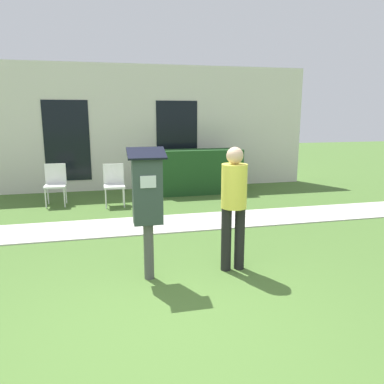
{
  "coord_description": "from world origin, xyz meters",
  "views": [
    {
      "loc": [
        -0.53,
        -3.2,
        1.98
      ],
      "look_at": [
        0.49,
        1.09,
        1.05
      ],
      "focal_mm": 35.0,
      "sensor_mm": 36.0,
      "label": 1
    }
  ],
  "objects_px": {
    "parking_meter": "(147,197)",
    "outdoor_chair_left": "(55,181)",
    "outdoor_chair_middle": "(114,181)",
    "person_standing": "(234,199)"
  },
  "relations": [
    {
      "from": "parking_meter",
      "to": "outdoor_chair_left",
      "type": "distance_m",
      "value": 4.52
    },
    {
      "from": "parking_meter",
      "to": "outdoor_chair_middle",
      "type": "distance_m",
      "value": 3.95
    },
    {
      "from": "outdoor_chair_left",
      "to": "outdoor_chair_middle",
      "type": "relative_size",
      "value": 1.0
    },
    {
      "from": "person_standing",
      "to": "outdoor_chair_left",
      "type": "distance_m",
      "value": 4.95
    },
    {
      "from": "person_standing",
      "to": "outdoor_chair_left",
      "type": "relative_size",
      "value": 1.76
    },
    {
      "from": "person_standing",
      "to": "outdoor_chair_left",
      "type": "height_order",
      "value": "person_standing"
    },
    {
      "from": "parking_meter",
      "to": "outdoor_chair_left",
      "type": "relative_size",
      "value": 1.77
    },
    {
      "from": "outdoor_chair_middle",
      "to": "outdoor_chair_left",
      "type": "bearing_deg",
      "value": 145.66
    },
    {
      "from": "person_standing",
      "to": "outdoor_chair_middle",
      "type": "xyz_separation_m",
      "value": [
        -1.36,
        3.88,
        -0.4
      ]
    },
    {
      "from": "outdoor_chair_left",
      "to": "parking_meter",
      "type": "bearing_deg",
      "value": -74.99
    }
  ]
}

